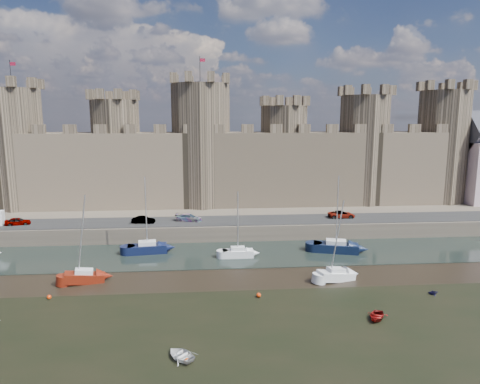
{
  "coord_description": "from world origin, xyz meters",
  "views": [
    {
      "loc": [
        2.94,
        -34.47,
        19.28
      ],
      "look_at": [
        7.42,
        22.0,
        9.4
      ],
      "focal_mm": 32.0,
      "sensor_mm": 36.0,
      "label": 1
    }
  ],
  "objects_px": {
    "car_2": "(189,218)",
    "sailboat_1": "(147,248)",
    "sailboat_3": "(336,247)",
    "sailboat_5": "(336,275)",
    "car_3": "(342,214)",
    "car_0": "(18,221)",
    "car_1": "(143,220)",
    "sailboat_4": "(84,276)",
    "sailboat_2": "(238,252)"
  },
  "relations": [
    {
      "from": "sailboat_4",
      "to": "car_0",
      "type": "bearing_deg",
      "value": 114.98
    },
    {
      "from": "sailboat_5",
      "to": "sailboat_3",
      "type": "bearing_deg",
      "value": 57.25
    },
    {
      "from": "car_1",
      "to": "car_2",
      "type": "xyz_separation_m",
      "value": [
        7.22,
        0.91,
        0.02
      ]
    },
    {
      "from": "car_1",
      "to": "car_0",
      "type": "bearing_deg",
      "value": 94.13
    },
    {
      "from": "car_2",
      "to": "sailboat_3",
      "type": "bearing_deg",
      "value": -103.04
    },
    {
      "from": "car_3",
      "to": "sailboat_2",
      "type": "distance_m",
      "value": 22.08
    },
    {
      "from": "car_2",
      "to": "sailboat_3",
      "type": "xyz_separation_m",
      "value": [
        21.54,
        -10.25,
        -2.28
      ]
    },
    {
      "from": "car_3",
      "to": "sailboat_2",
      "type": "xyz_separation_m",
      "value": [
        -18.49,
        -11.84,
        -2.36
      ]
    },
    {
      "from": "sailboat_1",
      "to": "sailboat_3",
      "type": "xyz_separation_m",
      "value": [
        27.19,
        -1.61,
        -0.01
      ]
    },
    {
      "from": "car_3",
      "to": "sailboat_1",
      "type": "xyz_separation_m",
      "value": [
        -31.32,
        -8.97,
        -2.27
      ]
    },
    {
      "from": "car_1",
      "to": "sailboat_1",
      "type": "distance_m",
      "value": 8.2
    },
    {
      "from": "car_1",
      "to": "car_3",
      "type": "height_order",
      "value": "car_3"
    },
    {
      "from": "sailboat_2",
      "to": "sailboat_4",
      "type": "bearing_deg",
      "value": -157.93
    },
    {
      "from": "car_3",
      "to": "sailboat_1",
      "type": "bearing_deg",
      "value": 106.84
    },
    {
      "from": "car_1",
      "to": "car_3",
      "type": "xyz_separation_m",
      "value": [
        32.9,
        1.23,
        0.03
      ]
    },
    {
      "from": "car_2",
      "to": "sailboat_1",
      "type": "distance_m",
      "value": 10.57
    },
    {
      "from": "car_0",
      "to": "car_3",
      "type": "relative_size",
      "value": 0.83
    },
    {
      "from": "car_0",
      "to": "car_1",
      "type": "relative_size",
      "value": 1.02
    },
    {
      "from": "car_0",
      "to": "sailboat_5",
      "type": "height_order",
      "value": "sailboat_5"
    },
    {
      "from": "car_0",
      "to": "sailboat_1",
      "type": "relative_size",
      "value": 0.34
    },
    {
      "from": "car_0",
      "to": "car_2",
      "type": "distance_m",
      "value": 26.84
    },
    {
      "from": "sailboat_1",
      "to": "car_0",
      "type": "bearing_deg",
      "value": 151.39
    },
    {
      "from": "sailboat_1",
      "to": "sailboat_2",
      "type": "distance_m",
      "value": 13.15
    },
    {
      "from": "car_0",
      "to": "car_1",
      "type": "xyz_separation_m",
      "value": [
        19.62,
        -0.47,
        -0.03
      ]
    },
    {
      "from": "car_2",
      "to": "sailboat_1",
      "type": "bearing_deg",
      "value": 159.28
    },
    {
      "from": "car_1",
      "to": "sailboat_5",
      "type": "distance_m",
      "value": 32.49
    },
    {
      "from": "car_2",
      "to": "sailboat_5",
      "type": "height_order",
      "value": "sailboat_5"
    },
    {
      "from": "sailboat_4",
      "to": "sailboat_2",
      "type": "bearing_deg",
      "value": 8.5
    },
    {
      "from": "car_2",
      "to": "sailboat_4",
      "type": "relative_size",
      "value": 0.41
    },
    {
      "from": "car_1",
      "to": "sailboat_5",
      "type": "xyz_separation_m",
      "value": [
        25.5,
        -19.98,
        -2.39
      ]
    },
    {
      "from": "sailboat_1",
      "to": "sailboat_2",
      "type": "xyz_separation_m",
      "value": [
        12.83,
        -2.87,
        -0.09
      ]
    },
    {
      "from": "car_3",
      "to": "sailboat_2",
      "type": "bearing_deg",
      "value": 123.49
    },
    {
      "from": "sailboat_1",
      "to": "car_1",
      "type": "bearing_deg",
      "value": 94.05
    },
    {
      "from": "car_2",
      "to": "sailboat_4",
      "type": "distance_m",
      "value": 22.63
    },
    {
      "from": "sailboat_4",
      "to": "sailboat_5",
      "type": "height_order",
      "value": "sailboat_4"
    },
    {
      "from": "sailboat_3",
      "to": "sailboat_5",
      "type": "bearing_deg",
      "value": -91.47
    },
    {
      "from": "sailboat_2",
      "to": "sailboat_4",
      "type": "relative_size",
      "value": 0.88
    },
    {
      "from": "car_3",
      "to": "car_1",
      "type": "bearing_deg",
      "value": 93.01
    },
    {
      "from": "sailboat_4",
      "to": "car_2",
      "type": "bearing_deg",
      "value": 45.01
    },
    {
      "from": "car_1",
      "to": "car_3",
      "type": "relative_size",
      "value": 0.81
    },
    {
      "from": "car_0",
      "to": "car_1",
      "type": "bearing_deg",
      "value": -102.73
    },
    {
      "from": "car_3",
      "to": "sailboat_5",
      "type": "distance_m",
      "value": 22.6
    },
    {
      "from": "car_1",
      "to": "car_2",
      "type": "bearing_deg",
      "value": -77.31
    },
    {
      "from": "sailboat_4",
      "to": "sailboat_5",
      "type": "distance_m",
      "value": 29.92
    },
    {
      "from": "car_3",
      "to": "sailboat_5",
      "type": "relative_size",
      "value": 0.46
    },
    {
      "from": "car_1",
      "to": "sailboat_5",
      "type": "relative_size",
      "value": 0.37
    },
    {
      "from": "sailboat_1",
      "to": "sailboat_3",
      "type": "bearing_deg",
      "value": -10.85
    },
    {
      "from": "sailboat_3",
      "to": "sailboat_5",
      "type": "height_order",
      "value": "sailboat_3"
    },
    {
      "from": "car_3",
      "to": "sailboat_4",
      "type": "height_order",
      "value": "sailboat_4"
    },
    {
      "from": "car_0",
      "to": "sailboat_3",
      "type": "height_order",
      "value": "sailboat_3"
    }
  ]
}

